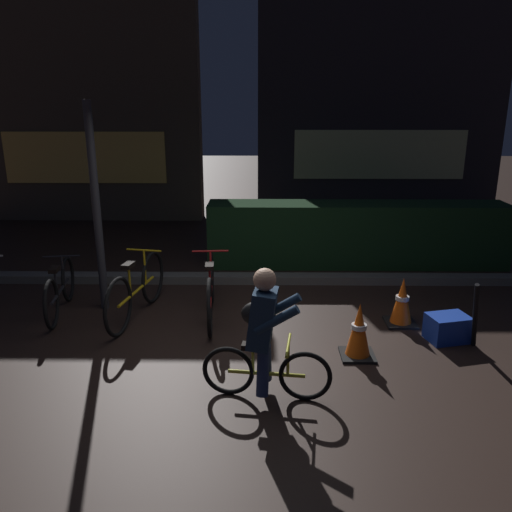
{
  "coord_description": "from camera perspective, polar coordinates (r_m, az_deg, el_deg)",
  "views": [
    {
      "loc": [
        0.27,
        -5.08,
        2.63
      ],
      "look_at": [
        0.2,
        0.6,
        0.9
      ],
      "focal_mm": 36.35,
      "sensor_mm": 36.0,
      "label": 1
    }
  ],
  "objects": [
    {
      "name": "sidewalk_curb",
      "position": [
        7.73,
        -1.33,
        -2.49
      ],
      "size": [
        12.0,
        0.24,
        0.12
      ],
      "primitive_type": "cube",
      "color": "#56544F",
      "rests_on": "ground"
    },
    {
      "name": "parked_bike_center_left",
      "position": [
        6.59,
        -12.98,
        -3.64
      ],
      "size": [
        0.46,
        1.72,
        0.8
      ],
      "rotation": [
        0.0,
        0.0,
        1.39
      ],
      "color": "black",
      "rests_on": "ground"
    },
    {
      "name": "blue_crate",
      "position": [
        6.28,
        20.33,
        -7.43
      ],
      "size": [
        0.5,
        0.42,
        0.3
      ],
      "primitive_type": "cube",
      "rotation": [
        0.0,
        0.0,
        0.24
      ],
      "color": "#193DB7",
      "rests_on": "ground"
    },
    {
      "name": "hedge_row",
      "position": [
        8.59,
        10.97,
        2.36
      ],
      "size": [
        4.8,
        0.7,
        1.02
      ],
      "primitive_type": "cube",
      "color": "black",
      "rests_on": "ground"
    },
    {
      "name": "parked_bike_left_mid",
      "position": [
        7.0,
        -20.76,
        -3.48
      ],
      "size": [
        0.46,
        1.5,
        0.7
      ],
      "rotation": [
        0.0,
        0.0,
        1.71
      ],
      "color": "black",
      "rests_on": "ground"
    },
    {
      "name": "storefront_right",
      "position": [
        12.57,
        13.47,
        15.08
      ],
      "size": [
        5.56,
        0.54,
        4.66
      ],
      "color": "#262328",
      "rests_on": "ground"
    },
    {
      "name": "ground_plane",
      "position": [
        5.73,
        -2.11,
        -10.41
      ],
      "size": [
        40.0,
        40.0,
        0.0
      ],
      "primitive_type": "plane",
      "color": "black"
    },
    {
      "name": "cyclist",
      "position": [
        4.66,
        0.89,
        -8.49
      ],
      "size": [
        1.18,
        0.56,
        1.25
      ],
      "rotation": [
        0.0,
        0.0,
        -0.12
      ],
      "color": "black",
      "rests_on": "ground"
    },
    {
      "name": "storefront_left",
      "position": [
        12.21,
        -18.32,
        14.71
      ],
      "size": [
        5.01,
        0.54,
        4.68
      ],
      "color": "#42382D",
      "rests_on": "ground"
    },
    {
      "name": "closed_umbrella",
      "position": [
        6.04,
        22.97,
        -6.09
      ],
      "size": [
        0.22,
        0.31,
        0.82
      ],
      "primitive_type": "cylinder",
      "rotation": [
        0.0,
        0.35,
        4.16
      ],
      "color": "black",
      "rests_on": "ground"
    },
    {
      "name": "traffic_cone_far",
      "position": [
        6.5,
        15.77,
        -4.91
      ],
      "size": [
        0.36,
        0.36,
        0.59
      ],
      "color": "black",
      "rests_on": "ground"
    },
    {
      "name": "traffic_cone_near",
      "position": [
        5.6,
        11.24,
        -8.12
      ],
      "size": [
        0.36,
        0.36,
        0.6
      ],
      "color": "black",
      "rests_on": "ground"
    },
    {
      "name": "street_post",
      "position": [
        6.74,
        -17.14,
        4.9
      ],
      "size": [
        0.1,
        0.1,
        2.62
      ],
      "primitive_type": "cylinder",
      "color": "#2D2D33",
      "rests_on": "ground"
    },
    {
      "name": "parked_bike_center_right",
      "position": [
        6.44,
        -5.02,
        -3.78
      ],
      "size": [
        0.46,
        1.72,
        0.79
      ],
      "rotation": [
        0.0,
        0.0,
        1.65
      ],
      "color": "black",
      "rests_on": "ground"
    }
  ]
}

